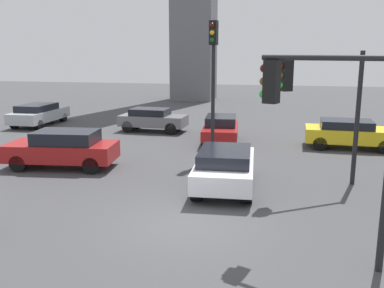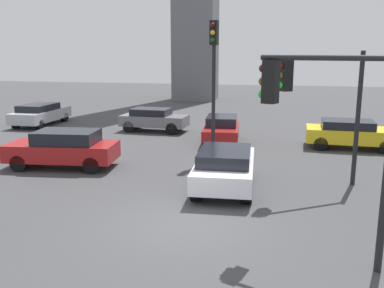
{
  "view_description": "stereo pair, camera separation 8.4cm",
  "coord_description": "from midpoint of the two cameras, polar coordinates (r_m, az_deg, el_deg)",
  "views": [
    {
      "loc": [
        2.47,
        -10.67,
        4.61
      ],
      "look_at": [
        -0.56,
        3.52,
        1.48
      ],
      "focal_mm": 39.54,
      "sensor_mm": 36.0,
      "label": 1
    },
    {
      "loc": [
        2.56,
        -10.65,
        4.61
      ],
      "look_at": [
        -0.56,
        3.52,
        1.48
      ],
      "focal_mm": 39.54,
      "sensor_mm": 36.0,
      "label": 2
    }
  ],
  "objects": [
    {
      "name": "traffic_light_0",
      "position": [
        9.65,
        17.56,
        4.24
      ],
      "size": [
        2.82,
        1.29,
        4.73
      ],
      "rotation": [
        0.0,
        0.0,
        2.75
      ],
      "color": "black",
      "rests_on": "ground_plane"
    },
    {
      "name": "traffic_light_3",
      "position": [
        18.27,
        3.08,
        10.53
      ],
      "size": [
        0.36,
        0.48,
        5.93
      ],
      "rotation": [
        0.0,
        0.0,
        -1.72
      ],
      "color": "black",
      "rests_on": "ground_plane"
    },
    {
      "name": "car_2",
      "position": [
        17.99,
        -16.8,
        -0.54
      ],
      "size": [
        4.54,
        2.32,
        1.53
      ],
      "rotation": [
        0.0,
        0.0,
        3.25
      ],
      "color": "maroon",
      "rests_on": "ground_plane"
    },
    {
      "name": "car_1",
      "position": [
        25.33,
        -5.11,
        3.37
      ],
      "size": [
        4.0,
        1.88,
        1.38
      ],
      "rotation": [
        0.0,
        0.0,
        -0.05
      ],
      "color": "slate",
      "rests_on": "ground_plane"
    },
    {
      "name": "traffic_light_1",
      "position": [
        14.66,
        17.34,
        6.76
      ],
      "size": [
        2.84,
        1.94,
        4.69
      ],
      "rotation": [
        0.0,
        0.0,
        -2.56
      ],
      "color": "black",
      "rests_on": "ground_plane"
    },
    {
      "name": "car_4",
      "position": [
        22.3,
        4.12,
        2.12
      ],
      "size": [
        2.12,
        4.16,
        1.36
      ],
      "rotation": [
        0.0,
        0.0,
        -1.48
      ],
      "color": "maroon",
      "rests_on": "ground_plane"
    },
    {
      "name": "car_3",
      "position": [
        29.27,
        -19.7,
        3.88
      ],
      "size": [
        2.02,
        4.62,
        1.38
      ],
      "rotation": [
        0.0,
        0.0,
        1.59
      ],
      "color": "#ADB2B7",
      "rests_on": "ground_plane"
    },
    {
      "name": "car_5",
      "position": [
        14.67,
        4.64,
        -3.06
      ],
      "size": [
        2.2,
        4.48,
        1.4
      ],
      "rotation": [
        0.0,
        0.0,
        1.63
      ],
      "color": "silver",
      "rests_on": "ground_plane"
    },
    {
      "name": "ground_plane",
      "position": [
        11.88,
        -0.83,
        -10.64
      ],
      "size": [
        104.13,
        104.13,
        0.0
      ],
      "primitive_type": "plane",
      "color": "#424244"
    },
    {
      "name": "car_7",
      "position": [
        22.13,
        20.71,
        1.37
      ],
      "size": [
        4.36,
        2.08,
        1.4
      ],
      "rotation": [
        0.0,
        0.0,
        -0.03
      ],
      "color": "yellow",
      "rests_on": "ground_plane"
    }
  ]
}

